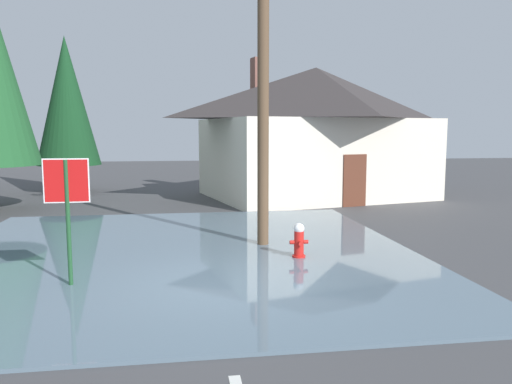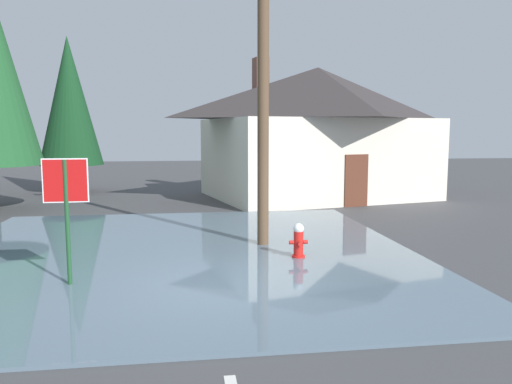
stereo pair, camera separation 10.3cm
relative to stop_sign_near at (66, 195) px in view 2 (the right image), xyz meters
The scene contains 8 objects.
ground_plane 3.29m from the stop_sign_near, ahead, with size 80.00×80.00×0.10m, color #424244.
flood_puddle 3.46m from the stop_sign_near, 49.13° to the left, with size 10.99×11.26×0.06m, color slate.
lane_stop_bar 4.20m from the stop_sign_near, 37.31° to the right, with size 3.12×0.30×0.01m, color silver.
stop_sign_near is the anchor object (origin of this frame).
fire_hydrant 5.03m from the stop_sign_near, 16.42° to the left, with size 0.42×0.36×0.83m.
utility_pole 5.89m from the stop_sign_near, 34.47° to the left, with size 1.60×0.28×9.52m.
house 14.40m from the stop_sign_near, 56.63° to the left, with size 10.76×8.83×6.03m.
pine_tree_tall_left 15.67m from the stop_sign_near, 101.53° to the left, with size 2.88×2.88×7.21m.
Camera 2 is at (-0.60, -9.08, 2.89)m, focal length 35.27 mm.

